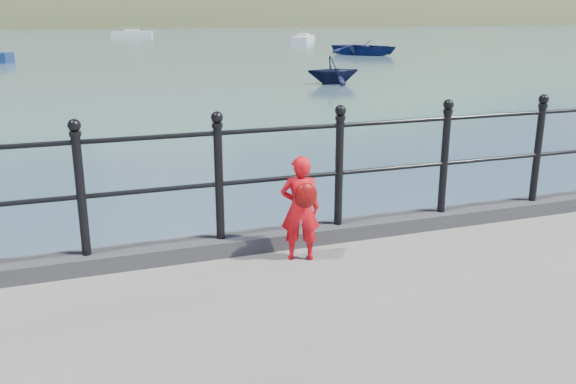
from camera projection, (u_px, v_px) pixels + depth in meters
name	position (u px, v px, depth m)	size (l,w,h in m)	color
ground	(277.00, 330.00, 6.36)	(600.00, 600.00, 0.00)	#2D4251
kerb	(281.00, 238.00, 5.93)	(60.00, 0.30, 0.15)	#28282B
railing	(281.00, 163.00, 5.72)	(18.11, 0.11, 1.20)	black
far_shore	(175.00, 82.00, 241.49)	(830.00, 200.00, 156.00)	#333A21
child	(301.00, 208.00, 5.48)	(0.41, 0.35, 0.97)	red
launch_blue	(365.00, 48.00, 49.80)	(4.07, 5.70, 1.18)	#121E51
launch_navy	(333.00, 70.00, 28.77)	(2.14, 2.48, 1.31)	black
sailboat_deep	(132.00, 34.00, 93.67)	(6.39, 3.44, 9.07)	silver
sailboat_far	(303.00, 39.00, 73.90)	(5.01, 6.83, 9.66)	white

